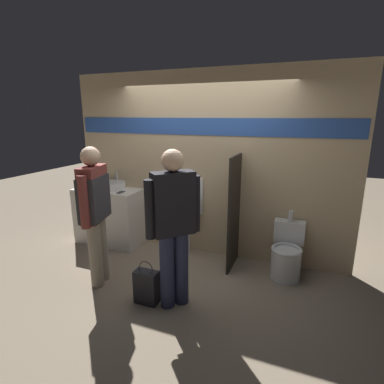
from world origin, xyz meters
The scene contains 11 objects.
ground_plane centered at (0.00, 0.00, 0.00)m, with size 16.00×16.00×0.00m, color gray.
display_wall centered at (0.00, 0.60, 1.36)m, with size 4.24×0.07×2.70m.
sink_counter centered at (-1.52, 0.31, 0.46)m, with size 1.09×0.51×0.92m.
sink_basin centered at (-1.47, 0.37, 0.97)m, with size 0.44×0.44×0.25m.
cell_phone centered at (-1.20, 0.21, 0.92)m, with size 0.07×0.14×0.01m.
divider_near_counter centered at (0.57, 0.29, 0.78)m, with size 0.03×0.57×1.57m.
urinal_near_counter centered at (-0.16, 0.44, 0.81)m, with size 0.37×0.29×1.21m.
toilet centered at (1.29, 0.27, 0.30)m, with size 0.40×0.55×0.85m.
person_in_vest centered at (-0.89, -0.76, 1.00)m, with size 0.33×0.59×1.72m.
person_with_lanyard centered at (0.19, -0.82, 0.96)m, with size 0.45×0.47×1.75m.
shopping_bag centered at (-0.11, -0.92, 0.20)m, with size 0.27×0.15×0.51m.
Camera 1 is at (1.48, -3.51, 2.07)m, focal length 28.00 mm.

